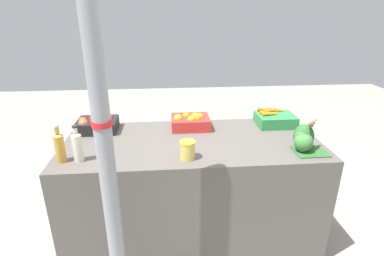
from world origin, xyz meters
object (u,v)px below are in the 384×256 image
object	(u,v)px
apple_crate	(98,124)
pickle_jar	(188,150)
carrot_crate	(275,119)
orange_crate	(191,121)
broccoli_pile	(303,139)
support_pole	(104,145)
juice_bottle_amber	(60,146)
sparrow_bird	(311,123)
juice_bottle_cloudy	(77,146)

from	to	relation	value
apple_crate	pickle_jar	distance (m)	0.88
apple_crate	carrot_crate	size ratio (longest dim) A/B	1.00
carrot_crate	pickle_jar	xyz separation A→B (m)	(-0.78, -0.55, 0.01)
orange_crate	broccoli_pile	bearing A→B (deg)	-33.81
support_pole	broccoli_pile	size ratio (longest dim) A/B	10.10
orange_crate	juice_bottle_amber	size ratio (longest dim) A/B	1.22
juice_bottle_amber	sparrow_bird	bearing A→B (deg)	-0.14
pickle_jar	orange_crate	bearing A→B (deg)	83.11
pickle_jar	broccoli_pile	bearing A→B (deg)	3.41
carrot_crate	pickle_jar	world-z (taller)	carrot_crate
broccoli_pile	juice_bottle_amber	size ratio (longest dim) A/B	0.90
pickle_jar	juice_bottle_amber	bearing A→B (deg)	178.13
juice_bottle_amber	sparrow_bird	xyz separation A→B (m)	(1.65, -0.00, 0.11)
apple_crate	broccoli_pile	size ratio (longest dim) A/B	1.35
support_pole	broccoli_pile	bearing A→B (deg)	21.04
orange_crate	pickle_jar	bearing A→B (deg)	-96.89
pickle_jar	sparrow_bird	bearing A→B (deg)	1.57
apple_crate	juice_bottle_cloudy	distance (m)	0.53
broccoli_pile	sparrow_bird	xyz separation A→B (m)	(0.03, -0.03, 0.12)
sparrow_bird	carrot_crate	bearing A→B (deg)	-130.02
support_pole	orange_crate	world-z (taller)	support_pole
juice_bottle_amber	pickle_jar	size ratio (longest dim) A/B	2.08
carrot_crate	broccoli_pile	bearing A→B (deg)	-87.50
juice_bottle_amber	carrot_crate	bearing A→B (deg)	18.27
juice_bottle_cloudy	pickle_jar	world-z (taller)	juice_bottle_cloudy
juice_bottle_cloudy	pickle_jar	distance (m)	0.71
support_pole	broccoli_pile	distance (m)	1.34
apple_crate	juice_bottle_cloudy	bearing A→B (deg)	-91.80
support_pole	juice_bottle_cloudy	xyz separation A→B (m)	(-0.27, 0.45, -0.21)
juice_bottle_cloudy	sparrow_bird	xyz separation A→B (m)	(1.54, -0.00, 0.11)
carrot_crate	pickle_jar	distance (m)	0.96
carrot_crate	sparrow_bird	distance (m)	0.56
broccoli_pile	pickle_jar	world-z (taller)	broccoli_pile
support_pole	juice_bottle_amber	xyz separation A→B (m)	(-0.38, 0.45, -0.20)
support_pole	juice_bottle_amber	size ratio (longest dim) A/B	9.09
juice_bottle_amber	pickle_jar	distance (m)	0.82
orange_crate	juice_bottle_cloudy	world-z (taller)	juice_bottle_cloudy
broccoli_pile	pickle_jar	bearing A→B (deg)	-176.59
apple_crate	carrot_crate	xyz separation A→B (m)	(1.47, 0.00, -0.00)
carrot_crate	juice_bottle_amber	world-z (taller)	juice_bottle_amber
pickle_jar	sparrow_bird	xyz separation A→B (m)	(0.83, 0.02, 0.15)
orange_crate	pickle_jar	size ratio (longest dim) A/B	2.53
pickle_jar	sparrow_bird	distance (m)	0.84
support_pole	juice_bottle_cloudy	bearing A→B (deg)	121.03
orange_crate	carrot_crate	size ratio (longest dim) A/B	1.00
support_pole	juice_bottle_amber	world-z (taller)	support_pole
broccoli_pile	juice_bottle_cloudy	distance (m)	1.51
apple_crate	sparrow_bird	size ratio (longest dim) A/B	2.97
juice_bottle_cloudy	pickle_jar	bearing A→B (deg)	-2.16
apple_crate	orange_crate	xyz separation A→B (m)	(0.75, -0.01, -0.00)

